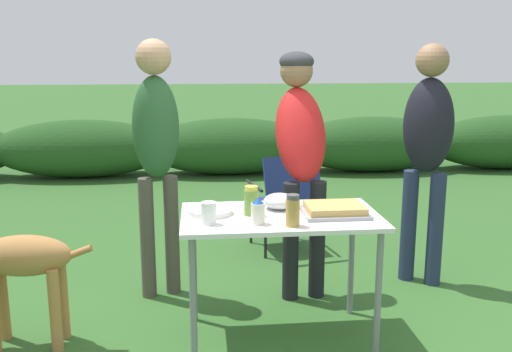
# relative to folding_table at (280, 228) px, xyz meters

# --- Properties ---
(ground_plane) EXTENTS (60.00, 60.00, 0.00)m
(ground_plane) POSITION_rel_folding_table_xyz_m (0.00, 0.00, -0.66)
(ground_plane) COLOR #336028
(shrub_hedge) EXTENTS (14.40, 0.90, 0.77)m
(shrub_hedge) POSITION_rel_folding_table_xyz_m (0.00, 4.70, -0.28)
(shrub_hedge) COLOR #234C1E
(shrub_hedge) RESTS_ON ground
(folding_table) EXTENTS (1.10, 0.64, 0.74)m
(folding_table) POSITION_rel_folding_table_xyz_m (0.00, 0.00, 0.00)
(folding_table) COLOR white
(folding_table) RESTS_ON ground
(food_tray) EXTENTS (0.36, 0.30, 0.06)m
(food_tray) POSITION_rel_folding_table_xyz_m (0.30, -0.02, 0.10)
(food_tray) COLOR #9E9EA3
(food_tray) RESTS_ON folding_table
(plate_stack) EXTENTS (0.25, 0.25, 0.03)m
(plate_stack) POSITION_rel_folding_table_xyz_m (-0.39, 0.06, 0.09)
(plate_stack) COLOR white
(plate_stack) RESTS_ON folding_table
(mixing_bowl) EXTENTS (0.19, 0.19, 0.09)m
(mixing_bowl) POSITION_rel_folding_table_xyz_m (0.01, 0.12, 0.12)
(mixing_bowl) COLOR silver
(mixing_bowl) RESTS_ON folding_table
(paper_cup_stack) EXTENTS (0.08, 0.08, 0.12)m
(paper_cup_stack) POSITION_rel_folding_table_xyz_m (-0.40, -0.14, 0.14)
(paper_cup_stack) COLOR white
(paper_cup_stack) RESTS_ON folding_table
(spice_jar) EXTENTS (0.07, 0.07, 0.17)m
(spice_jar) POSITION_rel_folding_table_xyz_m (0.03, -0.22, 0.16)
(spice_jar) COLOR #B2893D
(spice_jar) RESTS_ON folding_table
(mayo_bottle) EXTENTS (0.07, 0.07, 0.14)m
(mayo_bottle) POSITION_rel_folding_table_xyz_m (-0.14, -0.16, 0.14)
(mayo_bottle) COLOR silver
(mayo_bottle) RESTS_ON folding_table
(relish_jar) EXTENTS (0.08, 0.08, 0.16)m
(relish_jar) POSITION_rel_folding_table_xyz_m (-0.16, 0.01, 0.16)
(relish_jar) COLOR olive
(relish_jar) RESTS_ON folding_table
(standing_person_in_olive_jacket) EXTENTS (0.38, 0.50, 1.63)m
(standing_person_in_olive_jacket) POSITION_rel_folding_table_xyz_m (0.23, 0.66, 0.38)
(standing_person_in_olive_jacket) COLOR black
(standing_person_in_olive_jacket) RESTS_ON ground
(standing_person_in_red_jacket) EXTENTS (0.36, 0.30, 1.71)m
(standing_person_in_red_jacket) POSITION_rel_folding_table_xyz_m (-0.72, 0.69, 0.40)
(standing_person_in_red_jacket) COLOR #4C473D
(standing_person_in_red_jacket) RESTS_ON ground
(standing_person_with_beanie) EXTENTS (0.42, 0.40, 1.69)m
(standing_person_with_beanie) POSITION_rel_folding_table_xyz_m (1.13, 0.73, 0.36)
(standing_person_with_beanie) COLOR #232D4C
(standing_person_with_beanie) RESTS_ON ground
(dog) EXTENTS (0.82, 0.25, 0.70)m
(dog) POSITION_rel_folding_table_xyz_m (-1.46, 0.06, -0.17)
(dog) COLOR #B27A42
(dog) RESTS_ON ground
(camp_chair_green_behind_table) EXTENTS (0.58, 0.67, 0.83)m
(camp_chair_green_behind_table) POSITION_rel_folding_table_xyz_m (0.25, 1.45, -0.20)
(camp_chair_green_behind_table) COLOR navy
(camp_chair_green_behind_table) RESTS_ON ground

